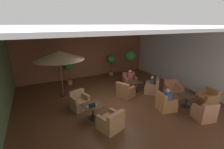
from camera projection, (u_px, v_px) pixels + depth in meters
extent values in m
cube|color=brown|center=(116.00, 102.00, 8.24)|extent=(9.80, 9.56, 0.02)
cube|color=brown|center=(86.00, 52.00, 11.69)|extent=(9.80, 0.08, 3.75)
cube|color=silver|center=(186.00, 58.00, 9.73)|extent=(0.08, 9.56, 3.75)
cube|color=silver|center=(117.00, 26.00, 7.08)|extent=(9.80, 9.56, 0.06)
cylinder|color=black|center=(93.00, 118.00, 6.87)|extent=(0.42, 0.42, 0.02)
cylinder|color=black|center=(93.00, 112.00, 6.78)|extent=(0.07, 0.07, 0.58)
cube|color=#503921|center=(93.00, 105.00, 6.69)|extent=(0.83, 0.83, 0.03)
cube|color=#A47851|center=(80.00, 104.00, 7.55)|extent=(0.91, 0.87, 0.45)
cube|color=#A47851|center=(77.00, 94.00, 7.61)|extent=(0.77, 0.35, 0.42)
cube|color=#A47851|center=(86.00, 96.00, 7.61)|extent=(0.27, 0.56, 0.23)
cube|color=#A47851|center=(74.00, 100.00, 7.22)|extent=(0.27, 0.56, 0.23)
cube|color=#AB7747|center=(110.00, 124.00, 6.10)|extent=(1.03, 1.01, 0.44)
cube|color=#AB7747|center=(116.00, 118.00, 5.77)|extent=(0.83, 0.43, 0.37)
cube|color=#AB7747|center=(103.00, 120.00, 5.80)|extent=(0.32, 0.63, 0.18)
cube|color=#AB7747|center=(115.00, 113.00, 6.27)|extent=(0.32, 0.63, 0.18)
cylinder|color=black|center=(135.00, 91.00, 9.55)|extent=(0.43, 0.43, 0.02)
cylinder|color=black|center=(135.00, 87.00, 9.46)|extent=(0.07, 0.07, 0.58)
cube|color=#4D3221|center=(135.00, 82.00, 9.37)|extent=(0.68, 0.68, 0.03)
cube|color=#AA7854|center=(151.00, 90.00, 9.23)|extent=(1.08, 1.07, 0.45)
cube|color=#AA7854|center=(158.00, 83.00, 9.01)|extent=(0.62, 0.66, 0.47)
cube|color=#AA7854|center=(151.00, 86.00, 8.88)|extent=(0.56, 0.53, 0.20)
cube|color=#AA7854|center=(151.00, 83.00, 9.41)|extent=(0.56, 0.53, 0.20)
cube|color=#B5674C|center=(130.00, 83.00, 10.38)|extent=(0.96, 0.94, 0.40)
cube|color=#B5674C|center=(128.00, 75.00, 10.53)|extent=(0.82, 0.36, 0.44)
cube|color=#B5674C|center=(135.00, 78.00, 10.32)|extent=(0.29, 0.62, 0.23)
cube|color=#B5674C|center=(125.00, 79.00, 10.18)|extent=(0.29, 0.62, 0.23)
cube|color=#A66D42|center=(126.00, 93.00, 8.78)|extent=(1.04, 1.04, 0.42)
cube|color=#A66D42|center=(123.00, 88.00, 8.42)|extent=(0.48, 0.79, 0.47)
cube|color=#A66D42|center=(122.00, 86.00, 8.91)|extent=(0.62, 0.38, 0.22)
cube|color=#A66D42|center=(131.00, 89.00, 8.52)|extent=(0.62, 0.38, 0.22)
cylinder|color=black|center=(185.00, 106.00, 7.80)|extent=(0.44, 0.44, 0.02)
cylinder|color=black|center=(186.00, 101.00, 7.72)|extent=(0.07, 0.07, 0.58)
cube|color=#473526|center=(187.00, 95.00, 7.62)|extent=(0.70, 0.70, 0.03)
cube|color=#B57843|center=(166.00, 106.00, 7.45)|extent=(0.90, 0.84, 0.43)
cube|color=#B57843|center=(161.00, 98.00, 7.23)|extent=(0.30, 0.72, 0.44)
cube|color=#B57843|center=(164.00, 97.00, 7.61)|extent=(0.63, 0.26, 0.21)
cube|color=#B57843|center=(171.00, 102.00, 7.11)|extent=(0.63, 0.26, 0.21)
cube|color=#B4734E|center=(203.00, 115.00, 6.70)|extent=(0.88, 0.87, 0.44)
cube|color=#B4734E|center=(210.00, 109.00, 6.31)|extent=(0.74, 0.33, 0.42)
cube|color=#B4734E|center=(198.00, 108.00, 6.58)|extent=(0.28, 0.58, 0.19)
cube|color=#B4734E|center=(210.00, 107.00, 6.70)|extent=(0.28, 0.58, 0.19)
cube|color=#B17743|center=(206.00, 100.00, 7.92)|extent=(0.92, 0.97, 0.45)
cube|color=#B17743|center=(213.00, 92.00, 7.84)|extent=(0.38, 0.80, 0.38)
cube|color=#B17743|center=(212.00, 98.00, 7.52)|extent=(0.59, 0.30, 0.19)
cube|color=#B17743|center=(202.00, 92.00, 8.12)|extent=(0.59, 0.30, 0.19)
cube|color=#B67250|center=(173.00, 93.00, 8.77)|extent=(0.97, 0.97, 0.44)
cube|color=#B67250|center=(171.00, 83.00, 8.92)|extent=(0.82, 0.37, 0.48)
cube|color=#B67250|center=(179.00, 87.00, 8.70)|extent=(0.30, 0.64, 0.23)
cube|color=#B67250|center=(169.00, 88.00, 8.56)|extent=(0.30, 0.64, 0.23)
cylinder|color=#2D2D2D|center=(63.00, 95.00, 8.95)|extent=(0.32, 0.32, 0.08)
cylinder|color=brown|center=(61.00, 75.00, 8.59)|extent=(0.06, 0.06, 2.49)
cone|color=beige|center=(59.00, 55.00, 8.26)|extent=(2.60, 2.60, 0.45)
cylinder|color=#3F372C|center=(129.00, 75.00, 11.80)|extent=(0.36, 0.36, 0.42)
cylinder|color=brown|center=(130.00, 67.00, 11.59)|extent=(0.06, 0.06, 0.94)
sphere|color=#337831|center=(130.00, 56.00, 11.34)|extent=(0.78, 0.78, 0.78)
cylinder|color=#AF5F47|center=(70.00, 82.00, 10.64)|extent=(0.38, 0.38, 0.30)
cylinder|color=brown|center=(69.00, 75.00, 10.48)|extent=(0.06, 0.06, 0.75)
sphere|color=#2A6B30|center=(68.00, 65.00, 10.27)|extent=(0.73, 0.73, 0.73)
cylinder|color=#A36744|center=(111.00, 73.00, 12.46)|extent=(0.38, 0.38, 0.32)
cylinder|color=brown|center=(111.00, 67.00, 12.30)|extent=(0.06, 0.06, 0.74)
sphere|color=#368D3A|center=(111.00, 59.00, 12.11)|extent=(0.59, 0.59, 0.59)
cube|color=#B64C50|center=(130.00, 76.00, 10.25)|extent=(0.38, 0.33, 0.47)
sphere|color=tan|center=(130.00, 71.00, 10.15)|extent=(0.21, 0.21, 0.21)
cube|color=#284F9C|center=(167.00, 97.00, 7.31)|extent=(0.30, 0.43, 0.46)
sphere|color=tan|center=(168.00, 91.00, 7.21)|extent=(0.20, 0.20, 0.20)
cube|color=#33373B|center=(152.00, 82.00, 9.10)|extent=(0.40, 0.40, 0.43)
sphere|color=tan|center=(152.00, 77.00, 9.00)|extent=(0.19, 0.19, 0.19)
cylinder|color=white|center=(96.00, 105.00, 6.59)|extent=(0.08, 0.08, 0.11)
cube|color=#9EA0A5|center=(91.00, 107.00, 6.55)|extent=(0.33, 0.25, 0.01)
cube|color=black|center=(92.00, 105.00, 6.43)|extent=(0.31, 0.04, 0.19)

